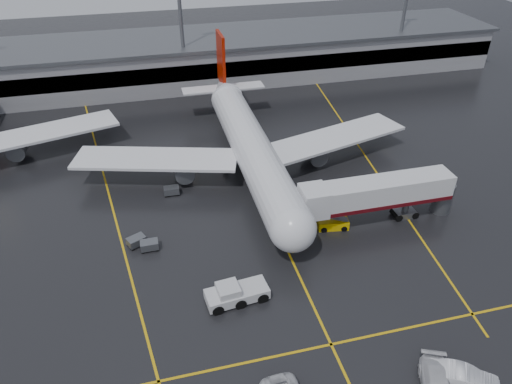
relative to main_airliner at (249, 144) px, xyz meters
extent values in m
plane|color=black|center=(0.00, -9.70, -4.21)|extent=(220.00, 220.00, 0.00)
cube|color=gold|center=(0.00, -9.70, -4.20)|extent=(0.25, 90.00, 0.02)
cube|color=gold|center=(0.00, -31.70, -4.20)|extent=(60.00, 0.25, 0.02)
cube|color=gold|center=(-20.00, 0.30, -4.20)|extent=(9.99, 69.35, 0.02)
cube|color=gold|center=(18.00, 0.30, -4.20)|extent=(7.57, 69.64, 0.02)
cube|color=gray|center=(0.00, 38.30, -0.21)|extent=(120.00, 18.00, 8.00)
cube|color=black|center=(0.00, 29.50, 0.29)|extent=(120.00, 0.40, 3.00)
cube|color=#595B60|center=(0.00, 38.30, 4.09)|extent=(122.00, 19.00, 0.60)
cylinder|color=#595B60|center=(-5.00, 32.30, 8.29)|extent=(0.70, 0.70, 25.00)
cylinder|color=#595B60|center=(40.00, 32.30, 8.29)|extent=(0.70, 0.70, 25.00)
cylinder|color=silver|center=(0.00, -1.70, -0.01)|extent=(5.20, 36.00, 5.20)
sphere|color=silver|center=(0.00, -19.70, -0.01)|extent=(5.20, 5.20, 5.20)
cone|color=silver|center=(0.00, 19.30, 0.59)|extent=(4.94, 8.00, 4.94)
cube|color=#931100|center=(0.00, 20.30, 5.49)|extent=(0.50, 5.50, 8.50)
cube|color=silver|center=(0.00, 19.30, 0.79)|extent=(14.00, 3.00, 0.25)
cube|color=silver|center=(-13.00, 0.30, -0.81)|extent=(22.80, 11.83, 0.40)
cube|color=silver|center=(13.00, 0.30, -0.81)|extent=(22.80, 11.83, 0.40)
cylinder|color=#595B60|center=(-9.50, -0.70, -2.21)|extent=(2.60, 4.50, 2.60)
cylinder|color=#595B60|center=(9.50, -0.70, -2.21)|extent=(2.60, 4.50, 2.60)
cylinder|color=#595B60|center=(0.00, -16.70, -3.21)|extent=(0.56, 0.56, 2.00)
cylinder|color=#595B60|center=(-3.20, 1.30, -3.21)|extent=(0.56, 0.56, 2.00)
cylinder|color=#595B60|center=(3.20, 1.30, -3.21)|extent=(0.56, 0.56, 2.00)
cylinder|color=black|center=(0.00, -16.70, -3.76)|extent=(0.40, 1.10, 1.10)
cylinder|color=black|center=(-3.20, 1.30, -3.66)|extent=(1.00, 1.40, 1.40)
cylinder|color=black|center=(3.20, 1.30, -3.66)|extent=(1.00, 1.40, 1.40)
cube|color=silver|center=(-29.00, 12.30, -0.81)|extent=(22.80, 11.83, 0.40)
cylinder|color=#595B60|center=(-32.50, 11.30, -2.21)|extent=(2.60, 4.50, 2.60)
cube|color=silver|center=(12.00, -15.70, 0.19)|extent=(18.00, 3.20, 3.00)
cube|color=#4B080D|center=(12.00, -15.70, -1.11)|extent=(18.00, 3.30, 0.50)
cube|color=silver|center=(3.80, -15.70, 0.19)|extent=(3.00, 3.40, 3.30)
cylinder|color=#595B60|center=(16.00, -15.70, -2.71)|extent=(0.80, 0.80, 3.00)
cube|color=#595B60|center=(16.00, -15.70, -3.76)|extent=(2.60, 1.60, 0.90)
cylinder|color=#595B60|center=(21.00, -15.70, -2.21)|extent=(2.40, 2.40, 4.00)
cylinder|color=black|center=(14.90, -15.70, -3.76)|extent=(0.90, 1.80, 0.90)
cylinder|color=black|center=(17.10, -15.70, -3.76)|extent=(0.90, 1.80, 0.90)
cube|color=silver|center=(-7.11, -24.25, -3.41)|extent=(6.45, 3.12, 1.07)
cube|color=silver|center=(-8.00, -24.34, -2.52)|extent=(2.34, 2.34, 0.89)
cube|color=black|center=(-8.00, -24.34, -2.52)|extent=(2.11, 2.11, 0.80)
cylinder|color=black|center=(-9.41, -24.49, -3.72)|extent=(1.42, 2.78, 1.16)
cylinder|color=black|center=(-7.11, -24.25, -3.72)|extent=(1.42, 2.78, 1.16)
cylinder|color=black|center=(-4.81, -24.02, -3.72)|extent=(1.42, 2.78, 1.16)
cube|color=#E3B505|center=(6.53, -15.67, -3.65)|extent=(3.85, 2.08, 1.12)
cube|color=#595B60|center=(6.53, -15.67, -2.58)|extent=(3.63, 1.46, 1.28)
cylinder|color=black|center=(5.33, -15.48, -3.90)|extent=(0.97, 1.82, 0.71)
cylinder|color=black|center=(7.74, -15.86, -3.90)|extent=(0.97, 1.82, 0.71)
imported|color=white|center=(9.02, -38.28, -3.27)|extent=(5.89, 4.67, 1.88)
cube|color=#595B60|center=(-15.10, -14.32, -3.56)|extent=(2.00, 1.30, 0.90)
cylinder|color=black|center=(-15.90, -14.82, -4.03)|extent=(0.40, 0.20, 0.40)
cylinder|color=black|center=(-14.30, -14.81, -4.03)|extent=(0.40, 0.20, 0.40)
cylinder|color=black|center=(-15.91, -13.82, -4.03)|extent=(0.40, 0.20, 0.40)
cylinder|color=black|center=(-14.31, -13.81, -4.03)|extent=(0.40, 0.20, 0.40)
cube|color=#595B60|center=(-16.50, -13.21, -3.56)|extent=(2.37, 2.04, 0.90)
cylinder|color=black|center=(-17.00, -14.01, -4.03)|extent=(0.40, 0.20, 0.40)
cylinder|color=black|center=(-15.56, -13.31, -4.03)|extent=(0.40, 0.20, 0.40)
cylinder|color=black|center=(-17.44, -13.10, -4.03)|extent=(0.40, 0.20, 0.40)
cylinder|color=black|center=(-15.99, -12.41, -4.03)|extent=(0.40, 0.20, 0.40)
cube|color=#595B60|center=(-11.55, -3.71, -3.56)|extent=(2.03, 1.34, 0.90)
cylinder|color=black|center=(-12.36, -4.19, -4.03)|extent=(0.40, 0.20, 0.40)
cylinder|color=black|center=(-10.76, -4.23, -4.03)|extent=(0.40, 0.20, 0.40)
cylinder|color=black|center=(-12.34, -3.19, -4.03)|extent=(0.40, 0.20, 0.40)
cylinder|color=black|center=(-10.74, -3.23, -4.03)|extent=(0.40, 0.20, 0.40)
camera|label=1|loc=(-13.47, -57.24, 31.32)|focal=33.34mm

